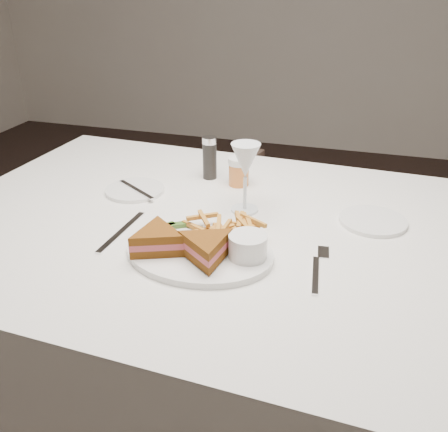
% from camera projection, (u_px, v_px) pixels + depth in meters
% --- Properties ---
extents(ground, '(5.00, 5.00, 0.00)m').
position_uv_depth(ground, '(185.00, 350.00, 1.89)').
color(ground, black).
rests_on(ground, ground).
extents(table, '(1.51, 1.05, 0.75)m').
position_uv_depth(table, '(229.00, 348.00, 1.35)').
color(table, silver).
rests_on(table, ground).
extents(chair_far, '(0.69, 0.66, 0.60)m').
position_uv_depth(chair_far, '(288.00, 229.00, 2.12)').
color(chair_far, '#4C382E').
rests_on(chair_far, ground).
extents(table_setting, '(0.79, 0.61, 0.18)m').
position_uv_depth(table_setting, '(215.00, 222.00, 1.12)').
color(table_setting, white).
rests_on(table_setting, table).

